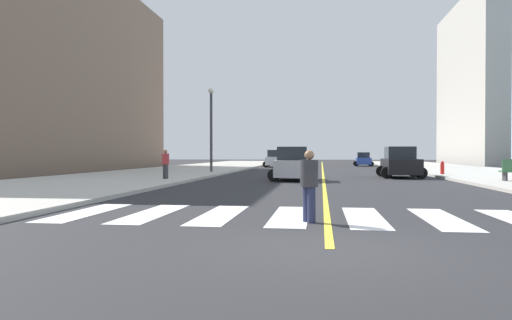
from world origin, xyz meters
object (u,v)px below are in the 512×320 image
Objects in this scene: car_red_nearest at (282,159)px; pedestrian_crossing at (309,183)px; pedestrian_walking_west at (166,163)px; fire_hydrant at (442,168)px; car_blue_fourth at (363,160)px; car_white_third at (276,159)px; car_black_fifth at (400,163)px; car_silver_second at (292,165)px; street_lamp at (211,121)px.

pedestrian_crossing is (4.90, -52.25, 0.03)m from car_red_nearest.
pedestrian_walking_west is 1.83× the size of fire_hydrant.
fire_hydrant is (3.09, -25.51, -0.21)m from car_blue_fourth.
car_white_third is 4.91× the size of fire_hydrant.
car_black_fifth is at bearing -69.90° from car_red_nearest.
car_white_third reaches higher than pedestrian_crossing.
car_red_nearest is at bearing 114.58° from fire_hydrant.
car_white_third is (0.08, -9.72, 0.03)m from car_red_nearest.
car_silver_second is 1.01× the size of car_white_third.
pedestrian_walking_west is at bearing 24.49° from car_black_fifth.
car_silver_second reaches higher than car_blue_fourth.
pedestrian_walking_west is at bearing 69.39° from car_blue_fourth.
street_lamp reaches higher than car_silver_second.
car_silver_second is at bearing 31.61° from car_black_fifth.
car_black_fifth is (10.15, -21.74, 0.03)m from car_white_third.
street_lamp reaches higher than car_black_fifth.
pedestrian_walking_west is at bearing -165.76° from car_silver_second.
car_black_fifth is 14.98m from pedestrian_walking_west.
car_blue_fourth is at bearing 135.54° from pedestrian_crossing.
pedestrian_walking_west is 0.25× the size of street_lamp.
car_blue_fourth is at bearing -84.53° from pedestrian_walking_west.
car_silver_second is 11.70m from fire_hydrant.
car_silver_second is at bearing 79.44° from car_blue_fourth.
car_silver_second reaches higher than car_red_nearest.
car_red_nearest is 1.11× the size of car_blue_fourth.
pedestrian_walking_west is (-3.44, -37.57, 0.17)m from car_red_nearest.
car_black_fifth is 3.85m from fire_hydrant.
car_white_third is (-3.43, 25.81, 0.00)m from car_silver_second.
pedestrian_walking_west is (-6.95, -2.03, 0.14)m from car_silver_second.
fire_hydrant is (9.87, 6.27, -0.33)m from car_silver_second.
car_red_nearest is at bearing -67.66° from pedestrian_walking_west.
street_lamp reaches higher than fire_hydrant.
car_silver_second is 7.24m from pedestrian_walking_west.
pedestrian_walking_west reaches higher than car_blue_fourth.
car_red_nearest is 9.72m from car_white_third.
pedestrian_crossing is (1.39, -16.71, -0.00)m from car_silver_second.
car_silver_second is at bearing 146.64° from pedestrian_crossing.
car_white_third is at bearing 79.24° from street_lamp.
car_blue_fourth is at bearing -17.99° from car_red_nearest.
car_red_nearest is 10.96m from car_blue_fourth.
car_red_nearest is 4.78× the size of fire_hydrant.
car_red_nearest is 32.19m from fire_hydrant.
fire_hydrant is (13.39, -29.27, -0.30)m from car_red_nearest.
car_blue_fourth is 36.49m from pedestrian_walking_west.
fire_hydrant is (16.82, 8.30, -0.47)m from pedestrian_walking_west.
car_blue_fourth is at bearing 60.05° from street_lamp.
car_white_third is 2.69× the size of pedestrian_walking_west.
pedestrian_walking_west is (-3.52, -27.85, 0.14)m from car_white_third.
car_black_fifth reaches higher than car_white_third.
fire_hydrant is at bearing -144.63° from car_black_fifth.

